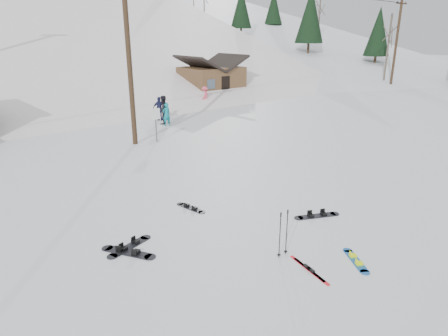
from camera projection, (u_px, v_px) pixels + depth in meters
ground at (324, 270)px, 10.18m from camera, size 200.00×200.00×0.00m
ridge_right at (224, 127)px, 73.09m from camera, size 45.66×93.98×54.59m
treeline_right at (247, 70)px, 62.46m from camera, size 20.00×60.00×10.00m
utility_pole at (129, 54)px, 20.07m from camera, size 2.00×0.26×9.00m
utility_pole_right at (396, 42)px, 41.50m from camera, size 2.00×0.26×9.00m
trail_sign at (156, 119)px, 21.53m from camera, size 0.50×0.09×1.85m
cabin at (211, 81)px, 36.22m from camera, size 5.39×4.40×3.77m
hero_snowboard at (356, 260)px, 10.58m from camera, size 0.82×1.15×0.09m
hero_skis at (309, 269)px, 10.18m from camera, size 0.39×1.48×0.08m
ski_poles at (283, 233)px, 10.65m from camera, size 0.36×0.10×1.32m
board_scatter_a at (130, 246)px, 11.27m from camera, size 1.51×0.64×0.11m
board_scatter_b at (128, 252)px, 10.97m from camera, size 1.01×1.48×0.12m
board_scatter_d at (317, 215)px, 13.14m from camera, size 1.47×0.85×0.11m
board_scatter_f at (191, 208)px, 13.72m from camera, size 0.43×1.28×0.09m
skier_teal at (167, 114)px, 25.43m from camera, size 0.54×0.37×1.46m
skier_dark at (163, 110)px, 25.86m from camera, size 0.95×0.77×1.85m
skier_pink at (205, 96)px, 32.40m from camera, size 1.15×1.02×1.54m
skier_navy at (160, 109)px, 26.94m from camera, size 0.92×0.96×1.60m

